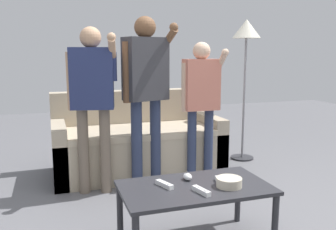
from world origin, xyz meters
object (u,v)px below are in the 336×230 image
coffee_table (195,193)px  game_remote_wand_spare (220,181)px  player_center (146,82)px  player_right (201,95)px  couch (137,143)px  snack_bowl (229,182)px  game_remote_wand_far (201,191)px  game_remote_nunchuk (188,177)px  floor_lamp (246,39)px  player_left (92,91)px  game_remote_wand_near (164,184)px

coffee_table → game_remote_wand_spare: size_ratio=6.48×
player_center → player_right: size_ratio=1.16×
couch → player_right: (0.55, -0.51, 0.58)m
snack_bowl → player_right: (0.35, 1.29, 0.43)m
player_center → game_remote_wand_far: 1.48m
game_remote_nunchuk → player_center: bearing=90.2°
snack_bowl → player_right: size_ratio=0.12×
coffee_table → game_remote_wand_spare: 0.19m
couch → snack_bowl: size_ratio=10.58×
floor_lamp → player_left: floor_lamp is taller
game_remote_wand_near → game_remote_wand_spare: bearing=-8.6°
coffee_table → game_remote_nunchuk: 0.14m
couch → floor_lamp: size_ratio=1.06×
player_right → player_center: bearing=178.4°
snack_bowl → game_remote_wand_near: size_ratio=1.09×
player_left → game_remote_wand_far: (0.51, -1.33, -0.52)m
player_right → game_remote_wand_far: bearing=-112.9°
game_remote_wand_far → player_right: bearing=67.1°
coffee_table → snack_bowl: snack_bowl is taller
game_remote_wand_spare → snack_bowl: bearing=-68.0°
player_right → game_remote_wand_near: 1.46m
couch → player_center: (-0.02, -0.49, 0.73)m
game_remote_nunchuk → game_remote_wand_near: bearing=-158.8°
game_remote_wand_far → coffee_table: bearing=84.8°
game_remote_wand_near → game_remote_wand_far: (0.19, -0.18, -0.00)m
game_remote_nunchuk → player_right: (0.56, 1.09, 0.43)m
game_remote_nunchuk → floor_lamp: bearing=50.1°
coffee_table → couch: bearing=89.8°
coffee_table → snack_bowl: 0.24m
floor_lamp → game_remote_wand_far: 2.55m
player_center → game_remote_wand_spare: 1.38m
game_remote_wand_far → player_center: bearing=90.0°
game_remote_wand_spare → player_left: bearing=120.1°
floor_lamp → player_right: 1.13m
couch → game_remote_nunchuk: bearing=-90.5°
player_left → player_right: 1.08m
game_remote_wand_near → couch: bearing=83.0°
coffee_table → player_right: player_right is taller
player_right → game_remote_wand_near: (-0.75, -1.16, -0.44)m
floor_lamp → player_center: size_ratio=1.03×
couch → player_center: player_center is taller
couch → game_remote_wand_spare: couch is taller
game_remote_nunchuk → player_right: bearing=62.7°
player_center → game_remote_wand_near: player_center is taller
floor_lamp → snack_bowl: bearing=-122.1°
player_right → game_remote_wand_far: 1.52m
coffee_table → player_center: bearing=90.5°
floor_lamp → player_right: bearing=-145.9°
couch → snack_bowl: 1.82m
couch → game_remote_wand_far: bearing=-90.6°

